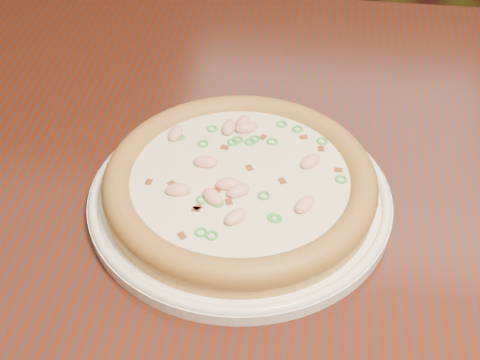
# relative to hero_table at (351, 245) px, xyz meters

# --- Properties ---
(hero_table) EXTENTS (1.20, 0.80, 0.75)m
(hero_table) POSITION_rel_hero_table_xyz_m (0.00, 0.00, 0.00)
(hero_table) COLOR black
(hero_table) RESTS_ON ground
(plate) EXTENTS (0.30, 0.30, 0.02)m
(plate) POSITION_rel_hero_table_xyz_m (-0.12, -0.05, 0.11)
(plate) COLOR white
(plate) RESTS_ON hero_table
(pizza) EXTENTS (0.26, 0.26, 0.03)m
(pizza) POSITION_rel_hero_table_xyz_m (-0.12, -0.05, 0.13)
(pizza) COLOR tan
(pizza) RESTS_ON plate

